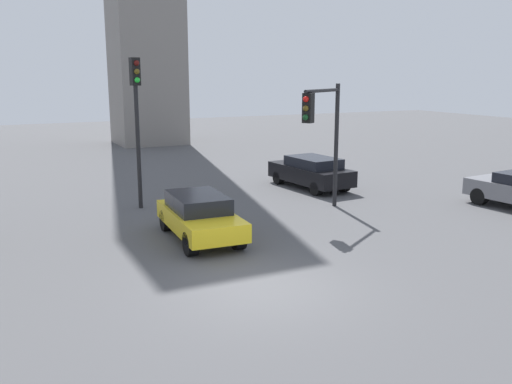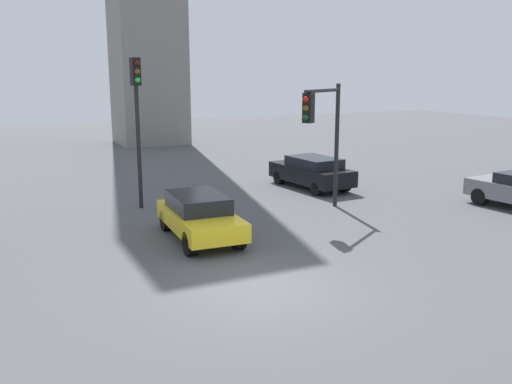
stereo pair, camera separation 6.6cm
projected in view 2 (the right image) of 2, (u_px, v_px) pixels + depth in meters
ground_plane at (261, 288)px, 13.30m from camera, size 99.44×99.44×0.00m
traffic_light_0 at (323, 123)px, 19.74m from camera, size 2.45×1.65×4.68m
traffic_light_2 at (137, 106)px, 20.40m from camera, size 0.36×0.48×5.61m
car_1 at (312, 172)px, 24.76m from camera, size 2.15×4.43×1.41m
car_4 at (199, 216)px, 17.10m from camera, size 1.96×4.17×1.39m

